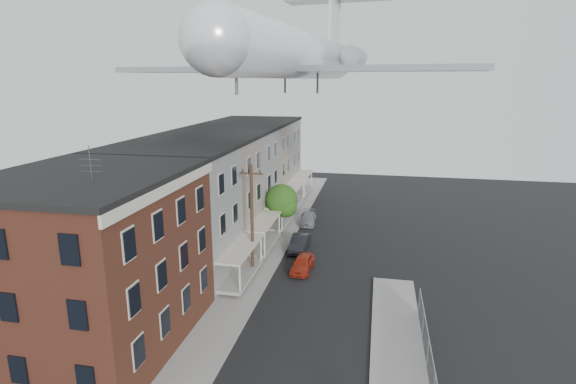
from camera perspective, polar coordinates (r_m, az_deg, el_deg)
name	(u,v)px	position (r m, az deg, el deg)	size (l,w,h in m)	color
sidewalk_left	(272,247)	(42.29, -2.09, -7.02)	(3.00, 62.00, 0.12)	gray
curb_left	(287,248)	(41.99, -0.15, -7.16)	(0.15, 62.00, 0.14)	gray
corner_building	(92,260)	(28.44, -23.62, -7.96)	(10.31, 12.30, 12.15)	black
row_house_a	(168,214)	(36.12, -15.04, -2.73)	(11.98, 7.00, 10.30)	slate
row_house_b	(202,193)	(42.25, -10.86, -0.08)	(11.98, 7.00, 10.30)	gray
row_house_c	(227,177)	(48.62, -7.76, 1.89)	(11.98, 7.00, 10.30)	slate
row_house_d	(246,165)	(55.15, -5.39, 3.39)	(11.98, 7.00, 10.30)	gray
row_house_e	(261,156)	(61.78, -3.51, 4.57)	(11.98, 7.00, 10.30)	slate
utility_pole	(252,219)	(35.32, -4.60, -3.43)	(1.80, 0.26, 9.00)	black
street_tree	(283,202)	(44.83, -0.67, -1.23)	(3.22, 3.20, 5.20)	black
car_near	(302,263)	(37.26, 1.85, -9.04)	(1.53, 3.80, 1.30)	#A32815
car_mid	(300,243)	(41.53, 1.48, -6.50)	(1.45, 4.16, 1.37)	black
car_far	(308,218)	(49.09, 2.54, -3.36)	(1.64, 4.04, 1.17)	gray
airplane	(300,54)	(36.13, 1.50, 17.10)	(27.15, 31.00, 8.93)	silver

